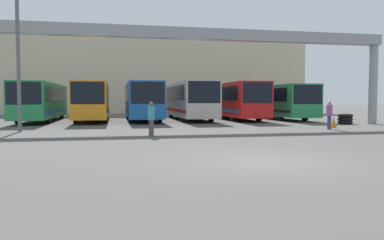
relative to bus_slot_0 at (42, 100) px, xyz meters
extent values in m
plane|color=#514F4C|center=(10.09, -22.12, -1.75)|extent=(200.00, 200.00, 0.00)
cube|color=beige|center=(10.09, 21.10, 3.46)|extent=(42.39, 12.00, 10.41)
cylinder|color=gray|center=(23.98, -8.42, 1.06)|extent=(0.60, 0.60, 5.63)
cube|color=gray|center=(10.09, -8.42, 4.23)|extent=(28.38, 0.80, 0.70)
cube|color=#268C4C|center=(0.00, 0.01, -0.06)|extent=(2.40, 12.23, 2.68)
cube|color=black|center=(0.00, -6.08, 0.43)|extent=(2.21, 0.06, 1.50)
cube|color=black|center=(0.00, 0.01, 0.43)|extent=(2.43, 10.39, 1.12)
cube|color=#1966B2|center=(0.00, 0.01, -0.92)|extent=(2.43, 11.62, 0.24)
cylinder|color=black|center=(-1.04, -3.41, -1.26)|extent=(0.28, 0.98, 0.98)
cylinder|color=black|center=(1.04, -3.41, -1.26)|extent=(0.28, 0.98, 0.98)
cylinder|color=black|center=(-1.04, 3.43, -1.26)|extent=(0.28, 0.98, 0.98)
cylinder|color=black|center=(1.04, 3.43, -1.26)|extent=(0.28, 0.98, 0.98)
cube|color=orange|center=(4.04, -0.52, -0.04)|extent=(2.42, 11.16, 2.72)
cube|color=black|center=(4.04, -6.08, 0.46)|extent=(2.23, 0.06, 1.52)
cube|color=black|center=(4.04, -0.52, 0.46)|extent=(2.45, 9.49, 1.14)
cube|color=#1966B2|center=(4.04, -0.52, -0.91)|extent=(2.45, 10.60, 0.24)
cylinder|color=black|center=(2.98, -3.65, -1.23)|extent=(0.28, 1.04, 1.04)
cylinder|color=black|center=(5.09, -3.65, -1.23)|extent=(0.28, 1.04, 1.04)
cylinder|color=black|center=(2.98, 2.60, -1.23)|extent=(0.28, 1.04, 1.04)
cylinder|color=black|center=(5.09, 2.60, -1.23)|extent=(0.28, 1.04, 1.04)
cube|color=#1959A5|center=(8.07, -0.56, -0.03)|extent=(2.55, 11.08, 2.74)
cube|color=black|center=(8.07, -6.08, 0.48)|extent=(2.35, 0.06, 1.54)
cube|color=black|center=(8.07, -0.56, 0.48)|extent=(2.58, 9.42, 1.15)
cube|color=black|center=(8.07, -0.56, -0.90)|extent=(2.58, 10.53, 0.24)
cylinder|color=black|center=(6.96, -3.67, -1.25)|extent=(0.28, 1.00, 1.00)
cylinder|color=black|center=(9.19, -3.67, -1.25)|extent=(0.28, 1.00, 1.00)
cylinder|color=black|center=(6.96, 2.54, -1.25)|extent=(0.28, 1.00, 1.00)
cylinder|color=black|center=(9.19, 2.54, -1.25)|extent=(0.28, 1.00, 1.00)
cube|color=beige|center=(12.11, -0.42, 0.02)|extent=(2.59, 11.36, 2.83)
cube|color=black|center=(12.11, -6.08, 0.54)|extent=(2.38, 0.06, 1.59)
cube|color=black|center=(12.11, -0.42, 0.54)|extent=(2.62, 9.66, 1.19)
cube|color=red|center=(12.11, -0.42, -0.89)|extent=(2.62, 10.80, 0.24)
cylinder|color=black|center=(10.97, -3.60, -1.25)|extent=(0.28, 1.00, 1.00)
cylinder|color=black|center=(13.24, -3.60, -1.25)|extent=(0.28, 1.00, 1.00)
cylinder|color=black|center=(10.97, 2.76, -1.25)|extent=(0.28, 1.00, 1.00)
cylinder|color=black|center=(13.24, 2.76, -1.25)|extent=(0.28, 1.00, 1.00)
cube|color=red|center=(16.14, -0.38, 0.00)|extent=(2.52, 11.46, 2.80)
cube|color=black|center=(16.14, -6.08, 0.52)|extent=(2.32, 0.06, 1.57)
cube|color=black|center=(16.14, -0.38, 0.52)|extent=(2.55, 9.74, 1.17)
cube|color=#1966B2|center=(16.14, -0.38, -0.89)|extent=(2.55, 10.88, 0.24)
cylinder|color=black|center=(15.04, -3.58, -1.21)|extent=(0.28, 1.08, 1.08)
cylinder|color=black|center=(17.24, -3.58, -1.21)|extent=(0.28, 1.08, 1.08)
cylinder|color=black|center=(15.04, 2.83, -1.21)|extent=(0.28, 1.08, 1.08)
cylinder|color=black|center=(17.24, 2.83, -1.21)|extent=(0.28, 1.08, 1.08)
cube|color=#268C4C|center=(20.18, -0.40, -0.08)|extent=(2.57, 11.40, 2.63)
cube|color=black|center=(20.18, -6.08, 0.40)|extent=(2.37, 0.06, 1.48)
cube|color=black|center=(20.18, -0.40, 0.40)|extent=(2.60, 9.69, 1.11)
cube|color=black|center=(20.18, -0.40, -0.92)|extent=(2.60, 10.83, 0.24)
cylinder|color=black|center=(19.05, -3.60, -1.25)|extent=(0.28, 1.00, 1.00)
cylinder|color=black|center=(21.31, -3.60, -1.25)|extent=(0.28, 1.00, 1.00)
cylinder|color=black|center=(19.05, 2.79, -1.25)|extent=(0.28, 1.00, 1.00)
cylinder|color=black|center=(21.31, 2.79, -1.25)|extent=(0.28, 1.00, 1.00)
cylinder|color=brown|center=(7.52, -14.24, -1.36)|extent=(0.18, 0.18, 0.78)
cylinder|color=brown|center=(7.57, -14.39, -1.36)|extent=(0.18, 0.18, 0.78)
cylinder|color=teal|center=(7.55, -14.32, -0.64)|extent=(0.34, 0.34, 0.65)
sphere|color=brown|center=(7.55, -14.32, -0.21)|extent=(0.21, 0.21, 0.21)
cylinder|color=navy|center=(18.20, -12.29, -1.35)|extent=(0.18, 0.18, 0.80)
cylinder|color=navy|center=(18.25, -12.14, -1.35)|extent=(0.18, 0.18, 0.80)
cylinder|color=#8C4C8C|center=(18.23, -12.22, -0.62)|extent=(0.35, 0.35, 0.66)
sphere|color=tan|center=(18.23, -12.22, -0.18)|extent=(0.22, 0.22, 0.22)
cone|color=orange|center=(19.21, -11.11, -1.41)|extent=(0.37, 0.37, 0.68)
torus|color=black|center=(22.00, -8.15, -1.63)|extent=(1.04, 1.04, 0.24)
torus|color=black|center=(22.00, -8.15, -1.39)|extent=(1.04, 1.04, 0.24)
torus|color=black|center=(22.00, -8.15, -1.15)|extent=(1.04, 1.04, 0.24)
cylinder|color=#595B60|center=(0.73, -10.29, 1.86)|extent=(0.20, 0.20, 7.22)
camera|label=1|loc=(5.91, -32.18, 0.02)|focal=35.00mm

